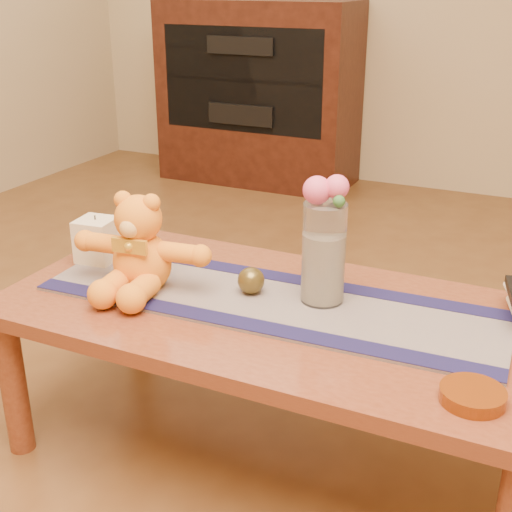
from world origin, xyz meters
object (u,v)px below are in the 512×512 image
at_px(glass_vase, 324,253).
at_px(amber_dish, 472,396).
at_px(pillar_candle, 97,240).
at_px(bronze_ball, 251,281).
at_px(teddy_bear, 141,243).

xyz_separation_m(glass_vase, amber_dish, (0.42, -0.29, -0.12)).
bearing_deg(pillar_candle, glass_vase, 2.13).
height_order(glass_vase, bronze_ball, glass_vase).
bearing_deg(amber_dish, glass_vase, 145.56).
bearing_deg(teddy_bear, bronze_ball, 9.33).
height_order(pillar_candle, amber_dish, pillar_candle).
height_order(pillar_candle, glass_vase, glass_vase).
xyz_separation_m(teddy_bear, pillar_candle, (-0.22, 0.10, -0.06)).
xyz_separation_m(teddy_bear, glass_vase, (0.47, 0.12, 0.01)).
height_order(bronze_ball, amber_dish, bronze_ball).
distance_m(teddy_bear, glass_vase, 0.48).
height_order(glass_vase, amber_dish, glass_vase).
distance_m(glass_vase, bronze_ball, 0.21).
relative_size(teddy_bear, bronze_ball, 5.11).
relative_size(pillar_candle, amber_dish, 0.96).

